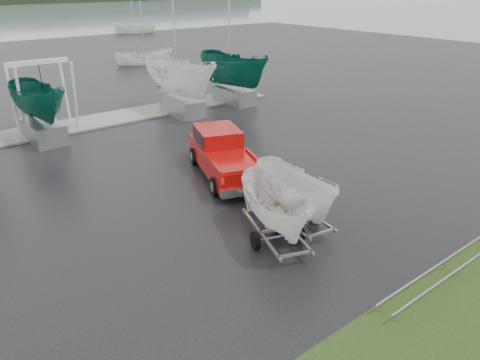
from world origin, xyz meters
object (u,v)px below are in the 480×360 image
at_px(trailer_parked, 297,157).
at_px(boat_hoist, 42,86).
at_px(pickup_truck, 222,152).
at_px(trailer_hitched, 278,170).

bearing_deg(trailer_parked, boat_hoist, 110.61).
bearing_deg(boat_hoist, pickup_truck, -70.88).
bearing_deg(trailer_parked, pickup_truck, 90.79).
bearing_deg(trailer_hitched, trailer_parked, 39.98).
xyz_separation_m(trailer_hitched, trailer_parked, (1.33, 0.47, -0.01)).
relative_size(trailer_hitched, trailer_parked, 1.00).
height_order(pickup_truck, boat_hoist, boat_hoist).
bearing_deg(trailer_hitched, boat_hoist, 116.33).
distance_m(trailer_hitched, boat_hoist, 17.82).
xyz_separation_m(trailer_parked, boat_hoist, (-3.11, 17.27, 0.03)).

